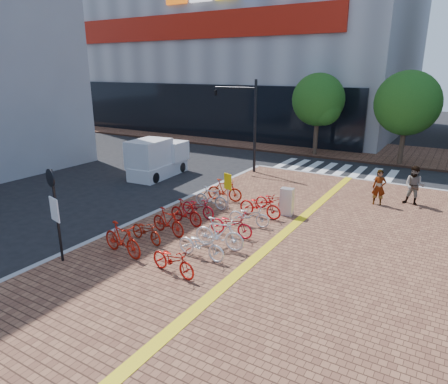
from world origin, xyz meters
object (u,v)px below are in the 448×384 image
Objects in this scene: pedestrian_a at (379,187)px; yellow_sign at (228,185)px; bike_7 at (173,260)px; notice_sign at (54,204)px; bike_6 at (225,190)px; bike_9 at (219,234)px; bike_10 at (231,224)px; traffic_light_pole at (237,108)px; bike_5 at (211,198)px; box_truck at (157,159)px; bike_3 at (186,212)px; bike_1 at (146,231)px; bike_2 at (168,222)px; utility_box at (287,202)px; bike_4 at (198,207)px; bike_0 at (122,239)px; pedestrian_b at (414,186)px; bike_12 at (260,206)px; bike_13 at (273,200)px; bike_11 at (249,215)px; bike_8 at (201,245)px.

pedestrian_a is 0.99× the size of yellow_sign.
notice_sign is at bearing 116.35° from bike_7.
bike_9 is at bearing -160.54° from bike_6.
bike_10 is 0.32× the size of traffic_light_pole.
bike_5 is 0.96× the size of bike_6.
box_truck is (-6.27, 3.67, 0.43)m from bike_5.
bike_3 is 0.97× the size of bike_7.
traffic_light_pole is (-9.22, 2.61, 3.03)m from pedestrian_a.
bike_2 reaches higher than bike_1.
utility_box is at bearing -104.36° from bike_6.
bike_5 is (-0.09, 1.20, 0.06)m from bike_4.
bike_0 reaches higher than bike_10.
bike_6 is 0.95× the size of pedestrian_b.
bike_9 reaches higher than bike_5.
bike_10 is 10.50m from box_truck.
bike_3 is 5.34m from notice_sign.
bike_2 is at bearing -170.79° from bike_3.
bike_4 is 2.70m from bike_12.
bike_5 is 0.41× the size of box_truck.
bike_12 is at bearing -22.05° from bike_2.
bike_12 is 1.19× the size of bike_13.
utility_box is (3.33, 6.65, 0.03)m from bike_0.
pedestrian_a is 1.63m from pedestrian_b.
notice_sign is at bearing -84.80° from traffic_light_pole.
box_truck is at bearing 53.29° from bike_10.
bike_7 is at bearing -68.72° from traffic_light_pole.
bike_6 is (-0.23, 3.50, 0.01)m from bike_3.
bike_12 is 7.58m from pedestrian_b.
bike_13 is at bearing -14.76° from box_truck.
bike_7 is at bearing 171.86° from bike_13.
utility_box is at bearing -18.33° from bike_0.
pedestrian_b is (5.53, 7.66, 0.46)m from bike_10.
bike_11 is 1.18m from bike_12.
bike_13 is (2.40, 2.56, -0.03)m from bike_4.
bike_13 is 2.21m from yellow_sign.
bike_5 is at bearing -69.22° from traffic_light_pole.
pedestrian_a is 0.90× the size of pedestrian_b.
pedestrian_b is at bearing -28.34° from bike_1.
bike_1 is 0.96× the size of bike_3.
bike_0 is 7.43m from utility_box.
bike_8 is 1.08× the size of bike_11.
pedestrian_a is at bearing 55.78° from notice_sign.
utility_box is (3.10, 4.43, 0.08)m from bike_2.
box_truck is (-3.54, -3.53, -2.93)m from traffic_light_pole.
box_truck is (-8.76, 2.31, 0.52)m from bike_13.
bike_3 is 0.96× the size of bike_10.
bike_10 is 1.08× the size of pedestrian_a.
bike_5 is at bearing 29.64° from bike_8.
bike_0 is at bearing 93.62° from bike_7.
bike_13 is at bearing -98.22° from bike_6.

